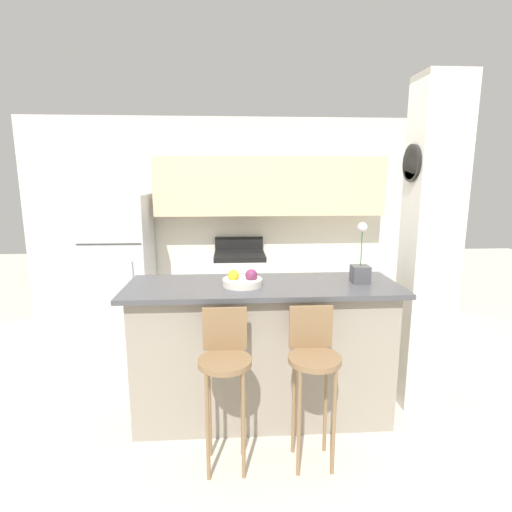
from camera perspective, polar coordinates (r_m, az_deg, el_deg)
ground_plane at (r=3.36m, az=0.93°, el=-21.62°), size 14.00×14.00×0.00m
wall_back at (r=5.08m, az=0.14°, el=7.15°), size 5.60×0.38×2.55m
pillar_right at (r=3.35m, az=23.53°, el=0.97°), size 0.38×0.32×2.55m
counter_bar at (r=3.10m, az=0.96°, el=-13.36°), size 1.99×0.68×1.05m
refrigerator at (r=5.01m, az=-18.93°, el=-1.03°), size 0.73×0.72×1.63m
stove_range at (r=4.98m, az=-2.33°, el=-4.66°), size 0.61×0.60×1.07m
bar_stool_left at (r=2.56m, az=-4.44°, el=-15.31°), size 0.33×0.33×1.02m
bar_stool_right at (r=2.61m, az=8.17°, el=-14.86°), size 0.33×0.33×1.02m
orchid_vase at (r=3.05m, az=14.68°, el=-1.58°), size 0.13×0.13×0.45m
fruit_bowl at (r=2.88m, az=-1.92°, el=-3.53°), size 0.29×0.29×0.12m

